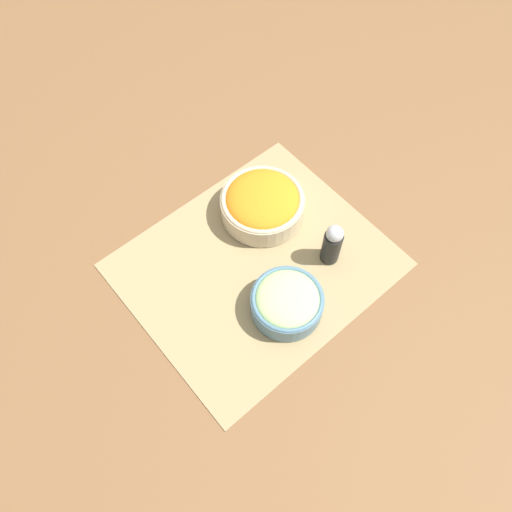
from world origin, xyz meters
name	(u,v)px	position (x,y,z in m)	size (l,w,h in m)	color
ground_plane	(256,265)	(0.00, 0.00, 0.00)	(3.00, 3.00, 0.00)	brown
placemat	(256,264)	(0.00, 0.00, 0.00)	(0.46, 0.39, 0.00)	#937F56
cucumber_bowl	(287,301)	(0.02, 0.10, 0.03)	(0.13, 0.13, 0.06)	slate
carrot_bowl	(262,203)	(-0.08, -0.08, 0.04)	(0.16, 0.16, 0.07)	#C6B28E
pepper_shaker	(332,244)	(-0.11, 0.08, 0.05)	(0.03, 0.03, 0.10)	black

